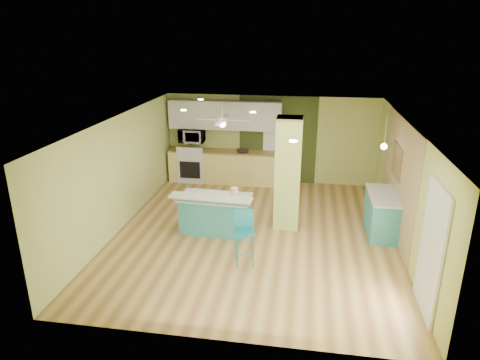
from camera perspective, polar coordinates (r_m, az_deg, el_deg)
name	(u,v)px	position (r m, az deg, el deg)	size (l,w,h in m)	color
floor	(255,233)	(9.48, 2.00, -7.10)	(6.00, 7.00, 0.01)	olive
ceiling	(256,120)	(8.66, 2.19, 7.94)	(6.00, 7.00, 0.01)	white
wall_back	(271,140)	(12.34, 4.12, 5.40)	(6.00, 0.01, 2.50)	#B9C167
wall_front	(223,265)	(5.84, -2.26, -11.22)	(6.00, 0.01, 2.50)	#B9C167
wall_left	(121,172)	(9.80, -15.63, 0.99)	(0.01, 7.00, 2.50)	#B9C167
wall_right	(405,187)	(9.15, 21.10, -0.91)	(0.01, 7.00, 2.50)	#B9C167
wood_panel	(398,178)	(9.71, 20.34, 0.31)	(0.02, 3.40, 2.50)	#9A8058
olive_accent	(278,140)	(12.31, 5.04, 5.34)	(2.20, 0.02, 2.50)	#37441B
interior_door	(277,149)	(12.34, 5.00, 4.18)	(0.82, 0.05, 2.00)	white
french_door	(431,252)	(7.17, 24.13, -8.71)	(0.04, 1.08, 2.10)	white
column	(288,174)	(9.42, 6.39, 0.86)	(0.55, 0.55, 2.50)	#AABC57
kitchen_run	(225,166)	(12.43, -2.08, 1.82)	(3.25, 0.63, 0.94)	#ECDD7B
stove	(193,165)	(12.64, -6.32, 1.95)	(0.76, 0.66, 1.08)	silver
upper_cabinets	(225,115)	(12.19, -2.05, 8.63)	(3.20, 0.34, 0.80)	silver
microwave	(192,136)	(12.41, -6.46, 5.89)	(0.70, 0.48, 0.39)	white
ceiling_fan	(222,120)	(10.85, -2.36, 7.98)	(1.41, 1.41, 0.61)	white
pendant_lamp	(384,146)	(9.61, 18.64, 4.28)	(0.14, 0.14, 0.69)	silver
wall_decor	(397,161)	(9.80, 20.20, 2.35)	(0.03, 0.90, 0.70)	brown
peninsula	(215,213)	(9.40, -3.34, -4.42)	(1.77, 1.02, 0.94)	teal
bar_stool	(244,229)	(8.02, 0.58, -6.52)	(0.43, 0.43, 1.07)	teal
side_counter	(381,214)	(9.80, 18.29, -4.27)	(0.59, 1.40, 0.90)	teal
fruit_bowl	(242,151)	(12.13, 0.31, 3.89)	(0.34, 0.34, 0.08)	#382316
canister	(235,191)	(9.31, -0.73, -1.53)	(0.17, 0.17, 0.17)	yellow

